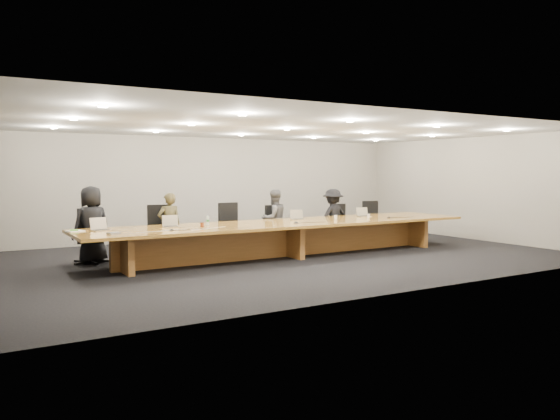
# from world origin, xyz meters

# --- Properties ---
(ground) EXTENTS (12.00, 12.00, 0.00)m
(ground) POSITION_xyz_m (0.00, 0.00, 0.00)
(ground) COLOR black
(ground) RESTS_ON ground
(back_wall) EXTENTS (12.00, 0.02, 2.80)m
(back_wall) POSITION_xyz_m (0.00, 4.00, 1.40)
(back_wall) COLOR beige
(back_wall) RESTS_ON ground
(conference_table) EXTENTS (9.00, 1.80, 0.75)m
(conference_table) POSITION_xyz_m (0.00, 0.00, 0.52)
(conference_table) COLOR brown
(conference_table) RESTS_ON ground
(chair_far_left) EXTENTS (0.67, 0.67, 1.13)m
(chair_far_left) POSITION_xyz_m (-3.93, 1.18, 0.57)
(chair_far_left) COLOR black
(chair_far_left) RESTS_ON ground
(chair_left) EXTENTS (0.72, 0.72, 1.16)m
(chair_left) POSITION_xyz_m (-2.47, 1.23, 0.58)
(chair_left) COLOR black
(chair_left) RESTS_ON ground
(chair_mid_left) EXTENTS (0.59, 0.59, 1.16)m
(chair_mid_left) POSITION_xyz_m (-0.73, 1.23, 0.58)
(chair_mid_left) COLOR black
(chair_mid_left) RESTS_ON ground
(chair_mid_right) EXTENTS (0.55, 0.55, 1.05)m
(chair_mid_right) POSITION_xyz_m (0.54, 1.33, 0.53)
(chair_mid_right) COLOR black
(chair_mid_right) RESTS_ON ground
(chair_right) EXTENTS (0.63, 0.63, 1.03)m
(chair_right) POSITION_xyz_m (2.44, 1.28, 0.51)
(chair_right) COLOR black
(chair_right) RESTS_ON ground
(chair_far_right) EXTENTS (0.68, 0.68, 1.08)m
(chair_far_right) POSITION_xyz_m (3.57, 1.29, 0.54)
(chair_far_right) COLOR black
(chair_far_right) RESTS_ON ground
(person_a) EXTENTS (0.86, 0.66, 1.57)m
(person_a) POSITION_xyz_m (-3.88, 1.25, 0.79)
(person_a) COLOR black
(person_a) RESTS_ON ground
(person_b) EXTENTS (0.53, 0.36, 1.40)m
(person_b) POSITION_xyz_m (-2.28, 1.15, 0.70)
(person_b) COLOR #3E3922
(person_b) RESTS_ON ground
(person_c) EXTENTS (0.74, 0.60, 1.43)m
(person_c) POSITION_xyz_m (0.40, 1.25, 0.71)
(person_c) COLOR #4C4C4E
(person_c) RESTS_ON ground
(person_d) EXTENTS (0.93, 0.56, 1.42)m
(person_d) POSITION_xyz_m (2.08, 1.14, 0.71)
(person_d) COLOR black
(person_d) RESTS_ON ground
(laptop_a) EXTENTS (0.37, 0.30, 0.26)m
(laptop_a) POSITION_xyz_m (-3.90, 0.31, 0.88)
(laptop_a) COLOR tan
(laptop_a) RESTS_ON conference_table
(laptop_b) EXTENTS (0.35, 0.28, 0.25)m
(laptop_b) POSITION_xyz_m (-2.55, 0.28, 0.87)
(laptop_b) COLOR #C2B294
(laptop_b) RESTS_ON conference_table
(laptop_d) EXTENTS (0.35, 0.28, 0.24)m
(laptop_d) POSITION_xyz_m (0.52, 0.37, 0.87)
(laptop_d) COLOR tan
(laptop_d) RESTS_ON conference_table
(laptop_e) EXTENTS (0.34, 0.27, 0.24)m
(laptop_e) POSITION_xyz_m (2.40, 0.29, 0.87)
(laptop_e) COLOR #BEB291
(laptop_e) RESTS_ON conference_table
(water_bottle) EXTENTS (0.07, 0.07, 0.19)m
(water_bottle) POSITION_xyz_m (-1.77, 0.25, 0.85)
(water_bottle) COLOR silver
(water_bottle) RESTS_ON conference_table
(amber_mug) EXTENTS (0.08, 0.08, 0.09)m
(amber_mug) POSITION_xyz_m (-2.01, -0.02, 0.80)
(amber_mug) COLOR maroon
(amber_mug) RESTS_ON conference_table
(paper_cup_near) EXTENTS (0.10, 0.10, 0.09)m
(paper_cup_near) POSITION_xyz_m (1.38, 0.07, 0.80)
(paper_cup_near) COLOR white
(paper_cup_near) RESTS_ON conference_table
(paper_cup_far) EXTENTS (0.07, 0.07, 0.08)m
(paper_cup_far) POSITION_xyz_m (2.35, 0.05, 0.79)
(paper_cup_far) COLOR silver
(paper_cup_far) RESTS_ON conference_table
(notepad) EXTENTS (0.34, 0.30, 0.02)m
(notepad) POSITION_xyz_m (-4.35, 0.40, 0.76)
(notepad) COLOR white
(notepad) RESTS_ON conference_table
(lime_gadget) EXTENTS (0.16, 0.11, 0.02)m
(lime_gadget) POSITION_xyz_m (-4.37, 0.39, 0.78)
(lime_gadget) COLOR #4FA92D
(lime_gadget) RESTS_ON notepad
(av_box) EXTENTS (0.24, 0.21, 0.03)m
(av_box) POSITION_xyz_m (-3.84, -0.38, 0.77)
(av_box) COLOR #A4A5A9
(av_box) RESTS_ON conference_table
(mic_left) EXTENTS (0.11, 0.11, 0.03)m
(mic_left) POSITION_xyz_m (-2.75, -0.32, 0.76)
(mic_left) COLOR black
(mic_left) RESTS_ON conference_table
(mic_center) EXTENTS (0.15, 0.15, 0.03)m
(mic_center) POSITION_xyz_m (0.05, -0.29, 0.77)
(mic_center) COLOR black
(mic_center) RESTS_ON conference_table
(mic_right) EXTENTS (0.14, 0.14, 0.03)m
(mic_right) POSITION_xyz_m (2.68, -0.30, 0.76)
(mic_right) COLOR black
(mic_right) RESTS_ON conference_table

